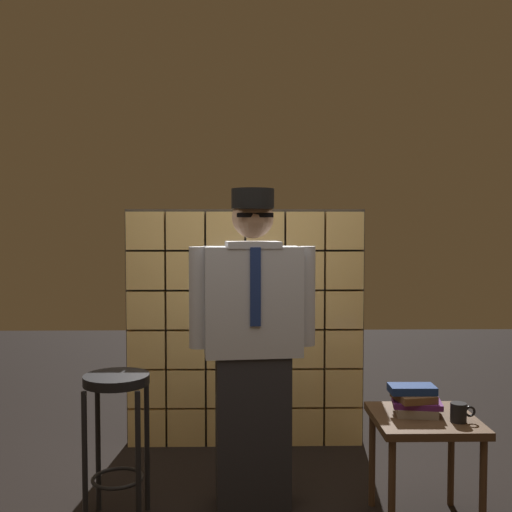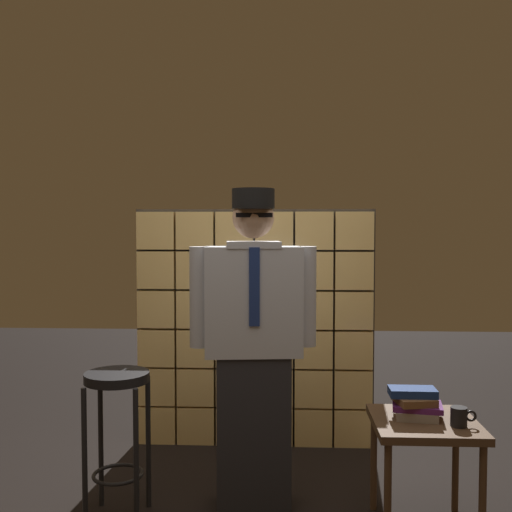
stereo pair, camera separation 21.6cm
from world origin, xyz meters
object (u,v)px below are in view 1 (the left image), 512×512
Objects in this scene: side_table at (425,431)px; coffee_mug at (460,412)px; bar_stool at (117,413)px; standing_person at (253,342)px; book_stack at (415,400)px.

coffee_mug is at bearing -32.79° from side_table.
bar_stool is at bearing 174.97° from coffee_mug.
standing_person is at bearing 164.82° from side_table.
bar_stool is (-0.71, -0.18, -0.33)m from standing_person.
standing_person is 1.12m from coffee_mug.
bar_stool reaches higher than side_table.
bar_stool is at bearing 178.95° from book_stack.
standing_person is at bearing 166.06° from book_stack.
bar_stool is 2.81× the size of book_stack.
standing_person is 3.06× the size of side_table.
standing_person is at bearing 162.05° from coffee_mug.
side_table is (1.59, -0.06, -0.09)m from bar_stool.
bar_stool is 1.74m from coffee_mug.
book_stack is (-0.04, 0.03, 0.15)m from side_table.
side_table is 0.21m from coffee_mug.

